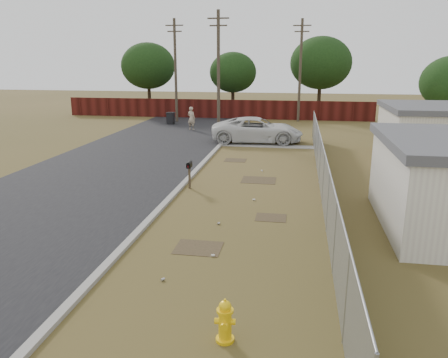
% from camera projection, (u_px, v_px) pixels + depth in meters
% --- Properties ---
extents(ground, '(120.00, 120.00, 0.00)m').
position_uv_depth(ground, '(245.00, 199.00, 17.83)').
color(ground, brown).
rests_on(ground, ground).
extents(street, '(15.10, 60.00, 0.12)m').
position_uv_depth(street, '(151.00, 153.00, 26.57)').
color(street, black).
rests_on(street, ground).
extents(chainlink_fence, '(0.10, 27.06, 2.02)m').
position_uv_depth(chainlink_fence, '(323.00, 177.00, 18.09)').
color(chainlink_fence, gray).
rests_on(chainlink_fence, ground).
extents(privacy_fence, '(30.00, 0.12, 1.80)m').
position_uv_depth(privacy_fence, '(215.00, 109.00, 42.33)').
color(privacy_fence, '#4B1410').
rests_on(privacy_fence, ground).
extents(utility_poles, '(12.60, 8.24, 9.00)m').
position_uv_depth(utility_poles, '(232.00, 70.00, 36.83)').
color(utility_poles, '#4E4334').
rests_on(utility_poles, ground).
extents(horizon_trees, '(33.32, 31.94, 7.78)m').
position_uv_depth(horizon_trees, '(287.00, 70.00, 38.87)').
color(horizon_trees, black).
rests_on(horizon_trees, ground).
extents(fire_hydrant, '(0.43, 0.43, 0.94)m').
position_uv_depth(fire_hydrant, '(225.00, 322.00, 8.73)').
color(fire_hydrant, yellow).
rests_on(fire_hydrant, ground).
extents(mailbox, '(0.21, 0.53, 1.22)m').
position_uv_depth(mailbox, '(189.00, 167.00, 19.09)').
color(mailbox, brown).
rests_on(mailbox, ground).
extents(pickup_truck, '(6.36, 3.27, 1.72)m').
position_uv_depth(pickup_truck, '(257.00, 130.00, 29.93)').
color(pickup_truck, silver).
rests_on(pickup_truck, ground).
extents(pedestrian, '(0.80, 0.65, 1.88)m').
position_uv_depth(pedestrian, '(191.00, 118.00, 35.11)').
color(pedestrian, tan).
rests_on(pedestrian, ground).
extents(trash_bin, '(0.66, 0.73, 1.02)m').
position_uv_depth(trash_bin, '(171.00, 118.00, 38.56)').
color(trash_bin, black).
rests_on(trash_bin, ground).
extents(scattered_litter, '(1.75, 11.99, 0.07)m').
position_uv_depth(scattered_litter, '(230.00, 216.00, 15.76)').
color(scattered_litter, silver).
rests_on(scattered_litter, ground).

